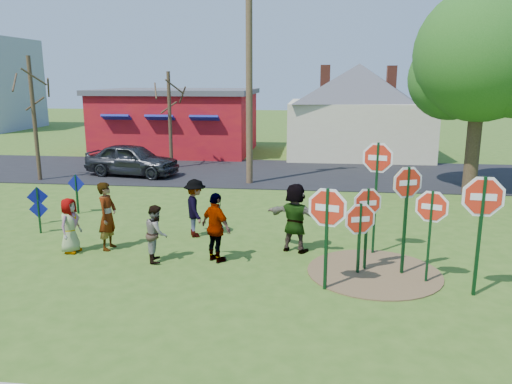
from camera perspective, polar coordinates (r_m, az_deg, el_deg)
ground at (r=13.68m, az=-6.36°, el=-6.77°), size 120.00×120.00×0.00m
road at (r=24.65m, az=-0.37°, el=2.25°), size 120.00×7.50×0.04m
dirt_patch at (r=12.50m, az=13.32°, el=-8.92°), size 3.20×3.20×0.03m
red_building at (r=31.80m, az=-8.88°, el=8.05°), size 9.40×7.69×3.90m
cream_house at (r=30.68m, az=11.56°, el=9.57°), size 9.40×9.40×6.50m
stop_sign_a at (r=10.87m, az=8.13°, el=-2.78°), size 1.13×0.36×2.46m
stop_sign_b at (r=13.22m, az=13.67°, el=2.52°), size 1.04×0.31×3.13m
stop_sign_c at (r=11.80m, az=19.38°, el=-2.58°), size 0.93×0.35×2.29m
stop_sign_d at (r=12.02m, az=16.87°, el=-0.12°), size 0.94×0.40×2.75m
stop_sign_e at (r=11.99m, az=11.78°, el=-3.59°), size 0.98×0.35×1.88m
stop_sign_f at (r=11.39m, az=24.45°, el=-1.51°), size 1.18×0.10×2.78m
stop_sign_g at (r=12.20m, az=12.59°, el=-2.09°), size 0.92×0.34×2.17m
blue_diamond_b at (r=16.33m, az=-23.56°, el=-2.21°), size 0.56×0.11×1.03m
blue_diamond_c at (r=17.30m, az=-23.66°, el=-0.98°), size 0.61×0.25×1.23m
blue_diamond_d at (r=18.17m, az=-19.83°, el=0.30°), size 0.64×0.11×1.38m
person_a at (r=14.22m, az=-20.50°, el=-3.60°), size 0.57×0.79×1.50m
person_b at (r=14.12m, az=-16.61°, el=-2.65°), size 0.49×0.71×1.87m
person_c at (r=12.98m, az=-11.31°, el=-4.63°), size 0.73×0.84×1.47m
person_d at (r=14.75m, az=-6.95°, el=-1.84°), size 1.01×1.27×1.72m
person_e at (r=12.66m, az=-4.58°, el=-4.09°), size 1.09×1.01×1.80m
person_f at (r=13.39m, az=4.52°, el=-2.94°), size 1.83×1.11×1.88m
suv at (r=24.44m, az=-13.98°, el=3.62°), size 4.68×2.52×1.51m
utility_pole at (r=21.66m, az=-0.79°, el=13.53°), size 2.12×0.95×9.16m
leafy_tree at (r=21.71m, az=24.68°, el=13.34°), size 5.66×5.16×8.04m
bare_tree_west at (r=24.45m, az=-24.18°, el=9.46°), size 1.80×1.80×5.53m
bare_tree_east at (r=25.84m, az=-9.87°, el=9.60°), size 1.80×1.80×4.90m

